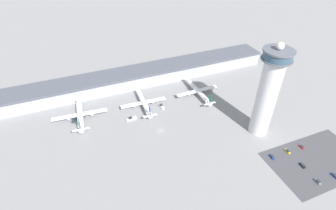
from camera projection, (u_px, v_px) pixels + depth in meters
name	position (u px, v px, depth m)	size (l,w,h in m)	color
ground_plane	(161.00, 131.00, 193.83)	(1000.00, 1000.00, 0.00)	gray
terminal_building	(134.00, 78.00, 241.66)	(264.16, 25.00, 13.83)	#A3A8B2
control_tower	(268.00, 91.00, 173.21)	(19.24, 19.24, 69.34)	silver
parking_lot_surface	(317.00, 161.00, 170.54)	(64.00, 40.00, 0.01)	#424247
airplane_gate_alpha	(80.00, 115.00, 201.64)	(42.04, 39.44, 14.23)	silver
airplane_gate_bravo	(144.00, 103.00, 215.26)	(38.03, 39.22, 12.33)	white
airplane_gate_charlie	(198.00, 91.00, 229.03)	(38.99, 43.32, 12.20)	silver
service_truck_catering	(162.00, 106.00, 215.95)	(2.97, 6.32, 3.01)	black
service_truck_fuel	(74.00, 120.00, 202.56)	(4.84, 6.89, 2.51)	black
service_truck_baggage	(131.00, 119.00, 203.56)	(8.60, 3.58, 2.58)	black
car_green_van	(303.00, 165.00, 166.54)	(1.86, 4.19, 1.60)	black
car_red_hatchback	(287.00, 151.00, 176.48)	(1.93, 4.54, 1.47)	black
car_black_suv	(335.00, 176.00, 160.01)	(1.81, 4.61, 1.47)	black
car_yellow_taxi	(318.00, 182.00, 156.63)	(1.98, 4.29, 1.51)	black
car_grey_coupe	(302.00, 147.00, 179.69)	(1.88, 4.07, 1.40)	black
car_maroon_suv	(272.00, 157.00, 172.42)	(1.89, 4.33, 1.55)	black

